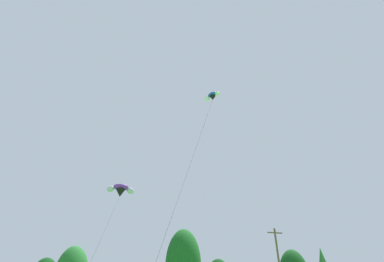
% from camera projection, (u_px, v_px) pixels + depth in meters
% --- Properties ---
extents(parafoil_kite_high_purple, '(3.53, 13.67, 12.99)m').
position_uv_depth(parafoil_kite_high_purple, '(121.00, 190.00, 33.25)').
color(parafoil_kite_high_purple, purple).
extents(parafoil_kite_mid_blue_white, '(8.28, 10.28, 22.52)m').
position_uv_depth(parafoil_kite_mid_blue_white, '(212.00, 97.00, 34.66)').
color(parafoil_kite_mid_blue_white, blue).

